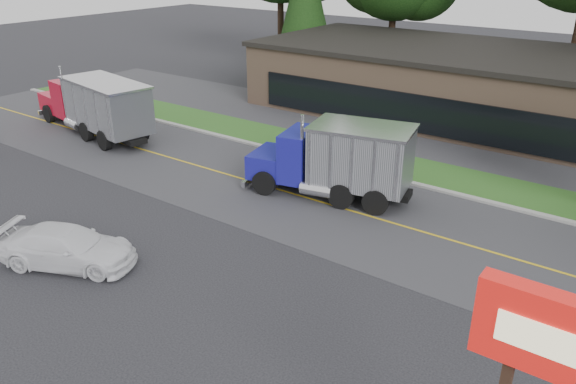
{
  "coord_description": "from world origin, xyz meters",
  "views": [
    {
      "loc": [
        11.22,
        -9.83,
        10.31
      ],
      "look_at": [
        -0.11,
        5.75,
        1.8
      ],
      "focal_mm": 35.0,
      "sensor_mm": 36.0,
      "label": 1
    }
  ],
  "objects": [
    {
      "name": "road",
      "position": [
        0.0,
        9.0,
        0.0
      ],
      "size": [
        60.0,
        8.0,
        0.02
      ],
      "primitive_type": "cube",
      "color": "#4E4E53",
      "rests_on": "ground"
    },
    {
      "name": "dump_truck_red",
      "position": [
        -16.6,
        9.4,
        1.81
      ],
      "size": [
        10.55,
        4.25,
        3.36
      ],
      "rotation": [
        0.0,
        0.0,
        2.97
      ],
      "color": "black",
      "rests_on": "ground"
    },
    {
      "name": "far_parking",
      "position": [
        0.0,
        20.0,
        0.0
      ],
      "size": [
        60.0,
        7.0,
        0.02
      ],
      "primitive_type": "cube",
      "color": "#4E4E53",
      "rests_on": "ground"
    },
    {
      "name": "curb",
      "position": [
        0.0,
        13.2,
        0.0
      ],
      "size": [
        60.0,
        0.3,
        0.12
      ],
      "primitive_type": "cube",
      "color": "#9E9E99",
      "rests_on": "ground"
    },
    {
      "name": "rally_car",
      "position": [
        -5.0,
        -0.55,
        0.69
      ],
      "size": [
        5.15,
        3.79,
        1.39
      ],
      "primitive_type": "imported",
      "rotation": [
        0.0,
        0.0,
        2.01
      ],
      "color": "white",
      "rests_on": "ground"
    },
    {
      "name": "center_line",
      "position": [
        0.0,
        9.0,
        0.0
      ],
      "size": [
        60.0,
        0.12,
        0.01
      ],
      "primitive_type": "cube",
      "color": "gold",
      "rests_on": "ground"
    },
    {
      "name": "dump_truck_blue",
      "position": [
        -0.47,
        9.99,
        1.8
      ],
      "size": [
        7.52,
        4.05,
        3.36
      ],
      "rotation": [
        0.0,
        0.0,
        3.36
      ],
      "color": "black",
      "rests_on": "ground"
    },
    {
      "name": "ground",
      "position": [
        0.0,
        0.0,
        0.0
      ],
      "size": [
        140.0,
        140.0,
        0.0
      ],
      "primitive_type": "plane",
      "color": "#38383D",
      "rests_on": "ground"
    },
    {
      "name": "strip_mall",
      "position": [
        2.0,
        26.0,
        2.0
      ],
      "size": [
        32.0,
        12.0,
        4.0
      ],
      "primitive_type": "cube",
      "color": "#9A775E",
      "rests_on": "ground"
    },
    {
      "name": "grass_verge",
      "position": [
        0.0,
        15.0,
        0.0
      ],
      "size": [
        60.0,
        3.4,
        0.03
      ],
      "primitive_type": "cube",
      "color": "#336422",
      "rests_on": "ground"
    }
  ]
}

